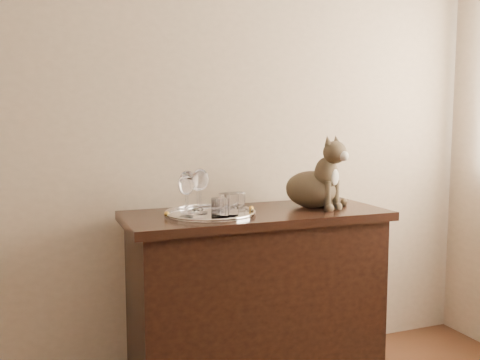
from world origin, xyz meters
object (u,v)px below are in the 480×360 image
Objects in this scene: tumbler_a at (229,205)px; tumbler_c at (237,202)px; cat at (312,171)px; wine_glass_c at (186,196)px; tray at (210,214)px; wine_glass_a at (187,191)px; wine_glass_d at (200,191)px; tumbler_b at (220,208)px; wine_glass_b at (198,192)px; sideboard at (256,301)px.

tumbler_a reaches higher than tumbler_c.
wine_glass_c is at bearing 164.55° from cat.
cat is (0.52, 0.04, 0.17)m from tray.
wine_glass_a is 0.95× the size of wine_glass_d.
wine_glass_d is at bearing 40.84° from wine_glass_c.
tumbler_b is (0.01, -0.11, 0.04)m from tray.
tumbler_c is at bearing -32.50° from wine_glass_b.
wine_glass_c reaches higher than tumbler_a.
tumbler_b is at bearing -86.78° from tray.
wine_glass_d is 0.56m from cat.
sideboard is 0.48m from tray.
wine_glass_b is at bearing 98.22° from tumbler_b.
tumbler_a is (-0.17, -0.09, 0.48)m from sideboard.
wine_glass_d reaches higher than tray.
tumbler_a is at bearing -9.66° from wine_glass_c.
tray is 2.05× the size of wine_glass_d.
tumbler_b is at bearing -26.20° from wine_glass_c.
wine_glass_b is at bearing 147.50° from tumbler_c.
tumbler_c is at bearing 13.05° from wine_glass_c.
wine_glass_b is (-0.25, 0.09, 0.52)m from sideboard.
cat reaches higher than wine_glass_d.
cat is (0.39, 0.03, 0.12)m from tumbler_c.
wine_glass_c is 2.22× the size of tumbler_b.
wine_glass_b is 2.00× the size of tumbler_c.
cat is (0.55, -0.07, 0.08)m from wine_glass_b.
wine_glass_a is 0.53× the size of cat.
wine_glass_c is (-0.35, -0.06, 0.52)m from sideboard.
wine_glass_a is at bearing 133.57° from tumbler_a.
wine_glass_a is (-0.31, 0.05, 0.53)m from sideboard.
cat reaches higher than wine_glass_a.
wine_glass_d is at bearing -43.64° from wine_glass_a.
wine_glass_a is 0.61m from cat.
cat is at bearing 3.75° from tumbler_c.
wine_glass_a is 2.26× the size of tumbler_b.
tray is 2.39× the size of wine_glass_b.
tumbler_a is 0.11m from tumbler_c.
tray is 4.88× the size of tumbler_b.
wine_glass_a reaches higher than tray.
wine_glass_b is 0.19m from tumbler_c.
tumbler_c is at bearing -15.72° from wine_glass_a.
tumbler_a is (0.09, -0.10, -0.05)m from wine_glass_d.
tray reaches higher than sideboard.
cat is (0.30, 0.02, 0.60)m from sideboard.
wine_glass_a is 1.02× the size of wine_glass_c.
sideboard is 7.17× the size of wine_glass_b.
wine_glass_d reaches higher than wine_glass_c.
tray is 2.16× the size of wine_glass_a.
tumbler_a is at bearing 32.67° from tumbler_b.
wine_glass_d is (-0.04, 0.03, 0.10)m from tray.
tumbler_b reaches higher than tray.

